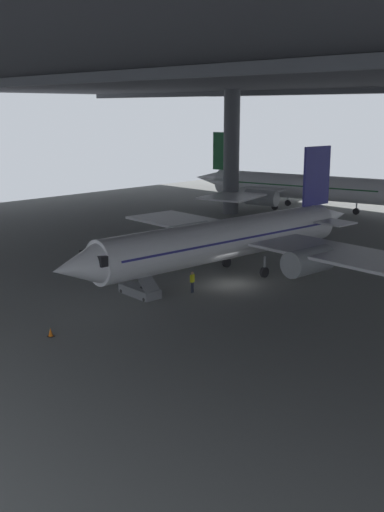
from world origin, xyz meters
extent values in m
plane|color=slate|center=(0.00, 0.00, 0.00)|extent=(110.00, 110.00, 0.00)
cylinder|color=#4C4F54|center=(-23.20, 26.65, 8.30)|extent=(2.16, 2.16, 16.60)
cube|color=#38383D|center=(0.00, 13.75, 17.20)|extent=(121.00, 99.00, 1.20)
cube|color=#4C4F54|center=(0.00, -11.00, 16.20)|extent=(115.50, 0.50, 0.70)
cylinder|color=white|center=(-1.45, 1.34, 3.32)|extent=(5.10, 25.77, 3.43)
cone|color=white|center=(-2.38, -12.97, 3.32)|extent=(3.63, 4.33, 3.37)
cube|color=black|center=(-2.24, -10.81, 3.75)|extent=(3.07, 2.59, 0.76)
cone|color=white|center=(-0.51, 15.66, 3.66)|extent=(3.27, 5.67, 2.92)
cube|color=navy|center=(-0.65, 13.49, 7.84)|extent=(0.48, 3.75, 5.62)
cube|color=white|center=(1.69, 12.40, 3.83)|extent=(4.55, 3.09, 0.16)
cube|color=white|center=(-3.11, 12.72, 3.83)|extent=(4.55, 3.09, 0.16)
cube|color=white|center=(7.70, 4.90, 2.97)|extent=(14.74, 7.17, 0.24)
cylinder|color=#9EA3A8|center=(5.86, 3.15, 2.37)|extent=(2.42, 4.59, 2.13)
cube|color=white|center=(-10.05, 6.06, 2.97)|extent=(14.74, 7.17, 0.24)
cylinder|color=#9EA3A8|center=(-8.46, 4.09, 2.37)|extent=(2.42, 4.59, 2.13)
cube|color=navy|center=(-1.45, 1.34, 3.57)|extent=(5.05, 23.91, 0.16)
cylinder|color=#9EA3A8|center=(-2.01, -7.22, 1.25)|extent=(0.20, 0.20, 1.15)
cylinder|color=black|center=(-2.01, -7.22, 0.45)|extent=(0.36, 0.92, 0.90)
cylinder|color=#9EA3A8|center=(1.03, 3.68, 1.25)|extent=(0.20, 0.20, 1.15)
cylinder|color=black|center=(1.03, 3.68, 0.45)|extent=(0.36, 0.92, 0.90)
cylinder|color=#9EA3A8|center=(-3.59, 3.99, 1.25)|extent=(0.20, 0.20, 1.15)
cylinder|color=black|center=(-3.59, 3.99, 0.45)|extent=(0.36, 0.92, 0.90)
cube|color=slate|center=(-2.48, -7.35, 0.35)|extent=(3.74, 1.74, 0.70)
cube|color=slate|center=(-2.48, -7.35, 2.09)|extent=(3.47, 1.52, 2.88)
cube|color=slate|center=(-4.13, -7.24, 3.49)|extent=(1.18, 1.37, 0.12)
cylinder|color=black|center=(-4.17, -7.84, 3.99)|extent=(0.06, 0.06, 1.00)
cylinder|color=black|center=(-4.09, -6.64, 3.99)|extent=(0.06, 0.06, 1.00)
cylinder|color=black|center=(-4.01, -7.95, 0.15)|extent=(0.31, 0.14, 0.30)
cylinder|color=black|center=(-3.92, -6.55, 0.15)|extent=(0.31, 0.14, 0.30)
cylinder|color=black|center=(-1.03, -8.15, 0.15)|extent=(0.31, 0.14, 0.30)
cylinder|color=black|center=(-0.94, -6.75, 0.15)|extent=(0.31, 0.14, 0.30)
cylinder|color=#232838|center=(-0.12, -3.87, 0.43)|extent=(0.14, 0.14, 0.86)
cylinder|color=#232838|center=(-0.08, -4.04, 0.43)|extent=(0.14, 0.14, 0.86)
cube|color=yellow|center=(-0.10, -3.96, 1.16)|extent=(0.29, 0.40, 0.61)
cylinder|color=yellow|center=(-0.15, -3.73, 1.20)|extent=(0.09, 0.09, 0.58)
cylinder|color=yellow|center=(-0.05, -4.18, 1.20)|extent=(0.09, 0.09, 0.58)
sphere|color=tan|center=(-0.10, -3.96, 1.60)|extent=(0.23, 0.23, 0.23)
cylinder|color=white|center=(-18.73, 36.09, 3.32)|extent=(25.74, 9.05, 3.44)
cube|color=black|center=(-6.85, 38.80, 3.75)|extent=(3.00, 3.38, 0.76)
cone|color=white|center=(-32.73, 32.89, 3.66)|extent=(6.01, 4.07, 2.92)
cube|color=#19592D|center=(-30.61, 33.37, 7.85)|extent=(3.71, 1.07, 5.62)
cube|color=white|center=(-30.23, 35.93, 3.83)|extent=(3.71, 4.89, 0.16)
cube|color=white|center=(-29.16, 31.24, 3.83)|extent=(3.71, 4.89, 0.16)
cube|color=white|center=(-24.76, 43.84, 2.97)|extent=(9.29, 15.40, 0.24)
cylinder|color=#9EA3A8|center=(-22.55, 42.58, 2.37)|extent=(4.83, 3.07, 2.13)
cube|color=white|center=(-20.79, 26.48, 2.97)|extent=(9.29, 15.40, 0.24)
cylinder|color=#9EA3A8|center=(-19.36, 28.58, 2.37)|extent=(4.83, 3.07, 2.13)
cube|color=#19592D|center=(-18.73, 36.09, 3.58)|extent=(23.93, 8.70, 0.16)
cylinder|color=#9EA3A8|center=(-10.35, 38.00, 1.25)|extent=(0.20, 0.20, 1.15)
cylinder|color=black|center=(-10.35, 38.00, 0.45)|extent=(0.94, 0.49, 0.90)
cylinder|color=#9EA3A8|center=(-21.68, 37.79, 1.25)|extent=(0.20, 0.20, 1.15)
cylinder|color=black|center=(-21.68, 37.79, 0.45)|extent=(0.94, 0.49, 0.90)
cylinder|color=#9EA3A8|center=(-20.65, 33.27, 1.25)|extent=(0.20, 0.20, 1.15)
cylinder|color=black|center=(-20.65, 33.27, 0.45)|extent=(0.94, 0.49, 0.90)
cube|color=black|center=(0.38, -17.19, 0.02)|extent=(0.36, 0.36, 0.04)
cone|color=orange|center=(0.38, -17.19, 0.32)|extent=(0.30, 0.30, 0.56)
cube|color=yellow|center=(-8.35, 8.73, 0.55)|extent=(1.70, 2.42, 0.70)
cylinder|color=black|center=(-7.62, 8.09, 0.22)|extent=(0.28, 0.47, 0.44)
cylinder|color=black|center=(-8.69, 7.82, 0.22)|extent=(0.28, 0.47, 0.44)
cylinder|color=black|center=(-8.01, 9.64, 0.22)|extent=(0.28, 0.47, 0.44)
cylinder|color=black|center=(-9.07, 9.38, 0.22)|extent=(0.28, 0.47, 0.44)
camera|label=1|loc=(33.08, -37.14, 14.16)|focal=43.56mm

